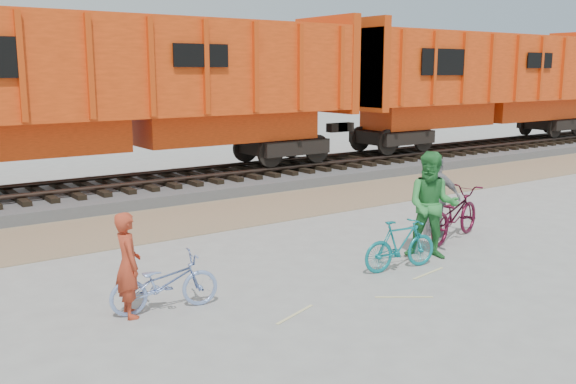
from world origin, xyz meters
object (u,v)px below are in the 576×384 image
(bicycle_blue, at_px, (165,283))
(person_woman, at_px, (437,197))
(hopper_car_right, at_px, (483,82))
(bicycle_maroon, at_px, (454,214))
(hopper_car_center, at_px, (129,87))
(person_solo, at_px, (128,265))
(bicycle_teal, at_px, (400,245))
(person_man, at_px, (432,205))

(bicycle_blue, distance_m, person_woman, 6.53)
(hopper_car_right, bearing_deg, bicycle_maroon, -143.84)
(hopper_car_center, xyz_separation_m, person_solo, (-3.47, -8.46, -2.25))
(bicycle_teal, bearing_deg, hopper_car_right, -49.00)
(hopper_car_center, bearing_deg, bicycle_teal, -82.33)
(hopper_car_right, relative_size, bicycle_maroon, 6.83)
(bicycle_teal, distance_m, bicycle_maroon, 2.52)
(bicycle_teal, height_order, person_man, person_man)
(hopper_car_center, distance_m, person_woman, 8.93)
(person_man, bearing_deg, person_woman, 87.79)
(bicycle_blue, distance_m, bicycle_teal, 4.25)
(person_solo, height_order, person_woman, person_woman)
(bicycle_blue, height_order, person_woman, person_woman)
(hopper_car_center, height_order, bicycle_maroon, hopper_car_center)
(hopper_car_center, relative_size, bicycle_teal, 9.32)
(bicycle_teal, relative_size, person_solo, 0.99)
(bicycle_blue, height_order, bicycle_maroon, bicycle_maroon)
(hopper_car_right, xyz_separation_m, person_man, (-12.77, -8.95, -2.01))
(person_man, bearing_deg, hopper_car_right, 84.14)
(hopper_car_right, relative_size, person_woman, 8.29)
(person_solo, bearing_deg, bicycle_blue, -94.99)
(bicycle_maroon, bearing_deg, person_man, 98.33)
(hopper_car_right, bearing_deg, person_woman, -145.40)
(person_woman, bearing_deg, bicycle_blue, 68.93)
(hopper_car_right, relative_size, person_man, 7.00)
(person_man, relative_size, person_woman, 1.18)
(person_woman, bearing_deg, hopper_car_center, -2.78)
(hopper_car_center, distance_m, person_solo, 9.42)
(bicycle_maroon, bearing_deg, hopper_car_center, 7.44)
(bicycle_teal, bearing_deg, person_man, -71.29)
(bicycle_teal, height_order, bicycle_maroon, bicycle_maroon)
(bicycle_blue, height_order, person_man, person_man)
(hopper_car_right, bearing_deg, bicycle_blue, -154.53)
(bicycle_maroon, xyz_separation_m, person_woman, (-0.10, 0.40, 0.31))
(bicycle_maroon, bearing_deg, person_solo, 75.09)
(hopper_car_center, bearing_deg, person_woman, -66.10)
(bicycle_blue, bearing_deg, hopper_car_right, -54.77)
(bicycle_teal, height_order, person_woman, person_woman)
(person_woman, bearing_deg, person_solo, 67.72)
(bicycle_maroon, bearing_deg, person_woman, -1.98)
(hopper_car_right, height_order, bicycle_maroon, hopper_car_right)
(hopper_car_center, height_order, person_solo, hopper_car_center)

